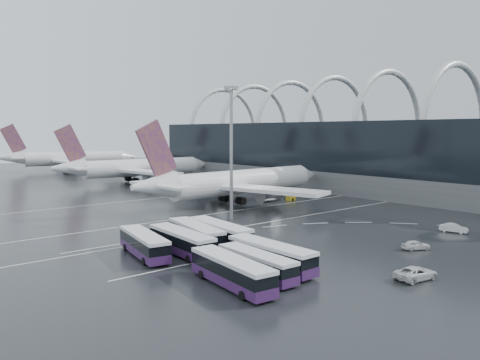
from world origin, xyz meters
TOP-DOWN VIEW (x-y plane):
  - ground at (0.00, 0.00)m, footprint 420.00×420.00m
  - terminal at (61.56, 19.84)m, footprint 42.00×160.00m
  - lane_marking_near at (0.00, -2.00)m, footprint 120.00×0.25m
  - lane_marking_mid at (0.00, 12.00)m, footprint 120.00×0.25m
  - lane_marking_far at (0.00, 40.00)m, footprint 120.00×0.25m
  - bus_bay_line_south at (-24.00, -16.00)m, footprint 28.00×0.25m
  - bus_bay_line_north at (-24.00, 0.00)m, footprint 28.00×0.25m
  - airliner_main at (10.58, 19.95)m, footprint 58.41×51.17m
  - airliner_gate_b at (13.46, 77.35)m, footprint 56.28×50.68m
  - airliner_gate_c at (13.53, 140.08)m, footprint 57.13×51.85m
  - bus_row_near_a at (-29.39, -8.78)m, footprint 5.20×13.60m
  - bus_row_near_b at (-24.85, -11.28)m, footprint 3.85×13.89m
  - bus_row_near_c at (-20.69, -8.85)m, footprint 5.31×14.13m
  - bus_row_near_d at (-17.37, -10.32)m, footprint 4.33×14.18m
  - bus_row_far_a at (-28.06, -26.61)m, footprint 4.36×13.60m
  - bus_row_far_b at (-23.54, -25.76)m, footprint 3.38×12.28m
  - bus_row_far_c at (-20.04, -24.54)m, footprint 3.28×13.52m
  - van_curve_a at (-9.87, -38.54)m, footprint 5.98×3.48m
  - van_curve_b at (3.05, -31.21)m, footprint 4.42×3.43m
  - van_curve_c at (19.12, -29.13)m, footprint 2.69×4.81m
  - floodlight_mast at (-2.62, 5.07)m, footprint 1.99×1.99m
  - gse_cart_belly_a at (24.72, 15.10)m, footprint 2.32×1.37m
  - gse_cart_belly_b at (25.51, 25.67)m, footprint 2.22×1.31m
  - gse_cart_belly_d at (25.79, 21.17)m, footprint 1.91×1.13m
  - gse_cart_belly_e at (20.99, 35.47)m, footprint 2.51×1.48m

SIDE VIEW (x-z plane):
  - ground at x=0.00m, z-range 0.00..0.00m
  - lane_marking_near at x=0.00m, z-range 0.00..0.01m
  - lane_marking_mid at x=0.00m, z-range 0.00..0.01m
  - lane_marking_far at x=0.00m, z-range 0.00..0.01m
  - bus_bay_line_south at x=-24.00m, z-range 0.00..0.01m
  - bus_bay_line_north at x=-24.00m, z-range 0.00..0.01m
  - gse_cart_belly_d at x=25.79m, z-range 0.00..1.04m
  - gse_cart_belly_b at x=25.51m, z-range 0.00..1.21m
  - gse_cart_belly_a at x=24.72m, z-range 0.00..1.27m
  - gse_cart_belly_e at x=20.99m, z-range 0.00..1.37m
  - van_curve_b at x=3.05m, z-range 0.00..1.41m
  - van_curve_c at x=19.12m, z-range 0.00..1.50m
  - van_curve_a at x=-9.87m, z-range 0.00..1.57m
  - bus_row_far_b at x=-23.54m, z-range 0.15..3.14m
  - bus_row_near_a at x=-29.39m, z-range 0.16..3.43m
  - bus_row_far_a at x=-28.06m, z-range 0.16..3.45m
  - bus_row_far_c at x=-20.04m, z-range 0.16..3.49m
  - bus_row_near_b at x=-24.85m, z-range 0.17..3.55m
  - bus_row_near_c at x=-20.69m, z-range 0.17..3.57m
  - bus_row_near_d at x=-17.37m, z-range 0.17..3.61m
  - airliner_gate_b at x=13.46m, z-range -4.89..14.68m
  - airliner_main at x=10.58m, z-range -4.94..14.85m
  - airliner_gate_c at x=13.53m, z-range -5.12..15.35m
  - terminal at x=61.56m, z-range -6.58..28.32m
  - floodlight_mast at x=-2.62m, z-range 3.36..29.37m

